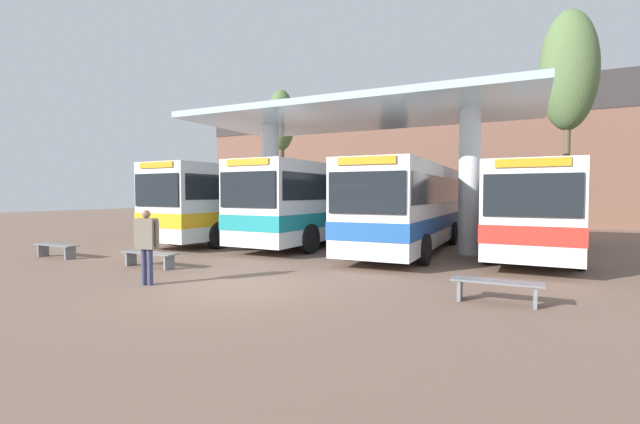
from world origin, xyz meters
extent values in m
plane|color=#755B4C|center=(0.00, 0.00, 0.00)|extent=(100.00, 100.00, 0.00)
cube|color=brown|center=(0.00, 23.73, 4.93)|extent=(40.00, 0.50, 9.87)
cube|color=#332D2D|center=(0.00, 23.73, 8.69)|extent=(40.00, 0.58, 2.37)
cylinder|color=silver|center=(-4.26, 8.09, 2.64)|extent=(0.75, 0.75, 5.27)
cylinder|color=silver|center=(4.26, 8.09, 2.64)|extent=(0.75, 0.75, 5.27)
cube|color=#9EB2BC|center=(0.00, 8.09, 5.39)|extent=(13.52, 6.80, 0.24)
cube|color=silver|center=(-6.06, 8.54, 1.89)|extent=(2.94, 10.34, 3.07)
cube|color=black|center=(-6.06, 8.54, 2.47)|extent=(2.96, 9.93, 0.98)
cube|color=orange|center=(-6.06, 8.54, 1.19)|extent=(2.98, 10.38, 0.55)
cube|color=black|center=(-6.29, 3.40, 2.35)|extent=(2.29, 0.16, 1.23)
cube|color=orange|center=(-6.29, 3.40, 3.28)|extent=(1.74, 0.13, 0.22)
cylinder|color=black|center=(-7.44, 5.43, 0.54)|extent=(0.33, 1.09, 1.08)
cylinder|color=black|center=(-4.96, 5.31, 0.54)|extent=(0.33, 1.09, 1.08)
cylinder|color=black|center=(-7.17, 11.41, 0.54)|extent=(0.33, 1.09, 1.08)
cylinder|color=black|center=(-4.69, 11.30, 0.54)|extent=(0.33, 1.09, 1.08)
cube|color=white|center=(-2.15, 9.05, 1.89)|extent=(2.92, 10.81, 3.06)
cube|color=black|center=(-2.15, 9.05, 2.47)|extent=(2.95, 10.38, 0.98)
cube|color=teal|center=(-2.15, 9.05, 1.20)|extent=(2.96, 10.85, 0.55)
cube|color=black|center=(-2.36, 3.66, 2.35)|extent=(2.31, 0.15, 1.22)
cube|color=orange|center=(-2.36, 3.66, 3.28)|extent=(1.76, 0.12, 0.22)
cylinder|color=black|center=(-3.53, 5.77, 0.55)|extent=(0.32, 1.10, 1.09)
cylinder|color=black|center=(-1.02, 5.68, 0.55)|extent=(0.32, 1.10, 1.09)
cylinder|color=black|center=(-3.29, 12.04, 0.55)|extent=(0.32, 1.10, 1.09)
cylinder|color=black|center=(-0.78, 11.94, 0.55)|extent=(0.32, 1.10, 1.09)
cube|color=silver|center=(2.10, 8.09, 1.79)|extent=(2.53, 10.26, 2.95)
cube|color=black|center=(2.10, 8.09, 2.35)|extent=(2.57, 9.85, 0.94)
cube|color=#1E519E|center=(2.10, 8.09, 1.13)|extent=(2.57, 10.30, 0.53)
cube|color=black|center=(2.15, 2.94, 2.23)|extent=(2.24, 0.08, 1.18)
cube|color=orange|center=(2.15, 2.94, 3.12)|extent=(1.70, 0.07, 0.22)
cylinder|color=black|center=(0.91, 4.91, 0.49)|extent=(0.29, 0.98, 0.98)
cylinder|color=black|center=(3.34, 4.93, 0.49)|extent=(0.29, 0.98, 0.98)
cylinder|color=black|center=(0.85, 10.89, 0.49)|extent=(0.29, 0.98, 0.98)
cylinder|color=black|center=(3.28, 10.92, 0.49)|extent=(0.29, 0.98, 0.98)
cube|color=white|center=(6.41, 9.65, 1.75)|extent=(2.79, 11.45, 2.78)
cube|color=black|center=(6.41, 9.65, 2.28)|extent=(2.82, 11.00, 0.89)
cube|color=red|center=(6.41, 9.65, 1.12)|extent=(2.83, 11.50, 0.50)
cube|color=black|center=(6.26, 3.92, 2.16)|extent=(2.31, 0.12, 1.11)
cube|color=orange|center=(6.26, 3.92, 3.00)|extent=(1.76, 0.09, 0.22)
cylinder|color=black|center=(5.06, 6.15, 0.54)|extent=(0.31, 1.09, 1.09)
cylinder|color=black|center=(7.57, 6.08, 0.54)|extent=(0.31, 1.09, 1.09)
cylinder|color=black|center=(5.23, 12.81, 0.54)|extent=(0.31, 1.09, 1.09)
cylinder|color=black|center=(7.74, 12.75, 0.54)|extent=(0.31, 1.09, 1.09)
cube|color=slate|center=(-8.40, 0.92, 0.44)|extent=(1.84, 0.44, 0.04)
cube|color=slate|center=(-9.13, 0.92, 0.21)|extent=(0.07, 0.37, 0.42)
cube|color=slate|center=(-7.66, 0.92, 0.21)|extent=(0.07, 0.37, 0.42)
cube|color=slate|center=(5.65, 0.92, 0.44)|extent=(1.75, 0.44, 0.04)
cube|color=slate|center=(4.95, 0.92, 0.21)|extent=(0.07, 0.37, 0.42)
cube|color=slate|center=(6.35, 0.92, 0.21)|extent=(0.07, 0.37, 0.42)
cube|color=slate|center=(-3.96, 0.92, 0.44)|extent=(1.97, 0.44, 0.04)
cube|color=slate|center=(-4.74, 0.92, 0.21)|extent=(0.07, 0.37, 0.42)
cube|color=slate|center=(-3.17, 0.92, 0.21)|extent=(0.07, 0.37, 0.42)
cylinder|color=#333856|center=(-2.10, -0.92, 0.44)|extent=(0.15, 0.15, 0.88)
cylinder|color=#333856|center=(-1.94, -0.88, 0.44)|extent=(0.15, 0.15, 0.88)
cube|color=#706656|center=(-2.02, -0.90, 1.25)|extent=(0.52, 0.36, 0.73)
sphere|color=#89664C|center=(-2.02, -0.90, 1.71)|extent=(0.20, 0.20, 0.20)
cylinder|color=#706656|center=(-2.30, -0.97, 1.25)|extent=(0.11, 0.11, 0.62)
cylinder|color=#706656|center=(-1.74, -0.84, 1.25)|extent=(0.11, 0.11, 0.62)
cylinder|color=brown|center=(7.73, 14.23, 3.15)|extent=(0.29, 0.29, 6.30)
ellipsoid|color=#516B3D|center=(7.73, 14.23, 7.78)|extent=(2.45, 2.45, 5.39)
cylinder|color=brown|center=(-8.45, 15.98, 2.97)|extent=(0.38, 0.38, 5.95)
ellipsoid|color=#516B3D|center=(-8.45, 15.98, 7.04)|extent=(1.80, 1.80, 3.97)
cube|color=#B2B7BC|center=(-0.35, 20.88, 0.83)|extent=(4.24, 1.94, 1.23)
cube|color=#1E2328|center=(-0.35, 20.88, 1.73)|extent=(2.35, 1.75, 0.57)
cylinder|color=black|center=(0.93, 21.83, 0.31)|extent=(0.63, 0.23, 0.62)
cylinder|color=black|center=(0.97, 19.99, 0.31)|extent=(0.63, 0.23, 0.62)
cylinder|color=black|center=(-1.68, 21.77, 0.31)|extent=(0.63, 0.23, 0.62)
cylinder|color=black|center=(-1.63, 19.93, 0.31)|extent=(0.63, 0.23, 0.62)
camera|label=1|loc=(6.20, -8.25, 2.19)|focal=24.00mm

